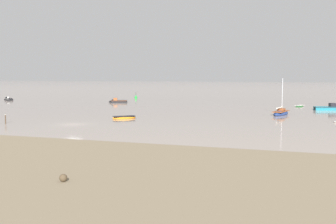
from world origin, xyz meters
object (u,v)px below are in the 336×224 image
object	(u,v)px
rowboat_moored_1	(300,106)
mooring_post_near	(5,119)
rowboat_moored_0	(124,118)
sailboat_moored_1	(281,113)
channel_buoy	(136,97)
motorboat_moored_1	(331,109)
motorboat_moored_0	(116,102)
motorboat_moored_2	(8,99)

from	to	relation	value
rowboat_moored_1	mooring_post_near	world-z (taller)	mooring_post_near
rowboat_moored_0	sailboat_moored_1	bearing A→B (deg)	171.41
channel_buoy	motorboat_moored_1	bearing A→B (deg)	-25.00
motorboat_moored_0	channel_buoy	bearing A→B (deg)	-107.22
rowboat_moored_0	mooring_post_near	xyz separation A→B (m)	(-15.65, -12.67, 0.54)
rowboat_moored_1	channel_buoy	distance (m)	56.14
sailboat_moored_1	channel_buoy	bearing A→B (deg)	64.11
motorboat_moored_2	mooring_post_near	bearing A→B (deg)	167.41
channel_buoy	motorboat_moored_2	bearing A→B (deg)	-149.53
rowboat_moored_1	motorboat_moored_2	bearing A→B (deg)	-58.25
rowboat_moored_0	motorboat_moored_2	bearing A→B (deg)	-72.87
rowboat_moored_0	motorboat_moored_1	bearing A→B (deg)	179.47
channel_buoy	mooring_post_near	xyz separation A→B (m)	(6.31, -70.86, 0.27)
motorboat_moored_1	sailboat_moored_1	bearing A→B (deg)	-140.26
sailboat_moored_1	motorboat_moored_2	bearing A→B (deg)	90.53
rowboat_moored_0	motorboat_moored_0	bearing A→B (deg)	-102.25
motorboat_moored_0	motorboat_moored_2	xyz separation A→B (m)	(-37.57, -0.39, -0.07)
motorboat_moored_1	mooring_post_near	size ratio (longest dim) A/B	3.91
rowboat_moored_1	motorboat_moored_1	bearing A→B (deg)	69.76
channel_buoy	mooring_post_near	world-z (taller)	channel_buoy
motorboat_moored_1	motorboat_moored_0	bearing A→B (deg)	158.70
motorboat_moored_1	motorboat_moored_2	world-z (taller)	motorboat_moored_1
rowboat_moored_1	channel_buoy	size ratio (longest dim) A/B	1.46
rowboat_moored_0	sailboat_moored_1	world-z (taller)	sailboat_moored_1
motorboat_moored_0	sailboat_moored_1	xyz separation A→B (m)	(46.65, -21.59, 0.03)
motorboat_moored_2	channel_buoy	distance (m)	40.87
rowboat_moored_1	mooring_post_near	size ratio (longest dim) A/B	1.98
motorboat_moored_2	mooring_post_near	size ratio (longest dim) A/B	2.95
motorboat_moored_0	mooring_post_near	bearing A→B (deg)	70.66
sailboat_moored_1	channel_buoy	size ratio (longest dim) A/B	3.34
motorboat_moored_0	rowboat_moored_1	world-z (taller)	motorboat_moored_0
rowboat_moored_1	motorboat_moored_2	world-z (taller)	motorboat_moored_2
sailboat_moored_1	rowboat_moored_0	bearing A→B (deg)	135.69
motorboat_moored_1	rowboat_moored_0	bearing A→B (deg)	-154.82
motorboat_moored_1	channel_buoy	world-z (taller)	channel_buoy
motorboat_moored_0	rowboat_moored_1	bearing A→B (deg)	157.29
sailboat_moored_1	rowboat_moored_1	bearing A→B (deg)	5.36
rowboat_moored_1	motorboat_moored_1	size ratio (longest dim) A/B	0.51
sailboat_moored_1	channel_buoy	world-z (taller)	sailboat_moored_1
rowboat_moored_0	rowboat_moored_1	bearing A→B (deg)	-167.99
mooring_post_near	rowboat_moored_0	bearing A→B (deg)	38.99
sailboat_moored_1	motorboat_moored_1	distance (m)	17.62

